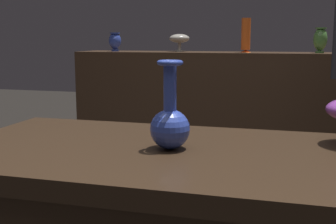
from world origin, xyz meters
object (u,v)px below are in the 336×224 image
shelf_vase_right (320,39)px  shelf_vase_left (179,39)px  vase_centerpiece (170,122)px  shelf_vase_center (246,36)px  shelf_vase_far_left (115,41)px

shelf_vase_right → shelf_vase_left: bearing=176.3°
vase_centerpiece → shelf_vase_center: (-0.01, 2.18, 0.24)m
shelf_vase_center → shelf_vase_left: shelf_vase_center is taller
vase_centerpiece → shelf_vase_left: (-0.53, 2.25, 0.21)m
vase_centerpiece → shelf_vase_left: 2.32m
vase_centerpiece → shelf_vase_far_left: 2.45m
shelf_vase_left → shelf_vase_right: bearing=-3.7°
shelf_vase_center → shelf_vase_far_left: shelf_vase_center is taller
shelf_vase_center → shelf_vase_right: 0.52m
shelf_vase_center → shelf_vase_far_left: size_ratio=1.68×
shelf_vase_left → shelf_vase_center: bearing=-7.8°
shelf_vase_center → shelf_vase_left: bearing=172.2°
vase_centerpiece → shelf_vase_center: 2.19m
shelf_vase_right → shelf_vase_far_left: 1.56m
shelf_vase_right → shelf_vase_far_left: (-1.56, 0.02, -0.01)m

